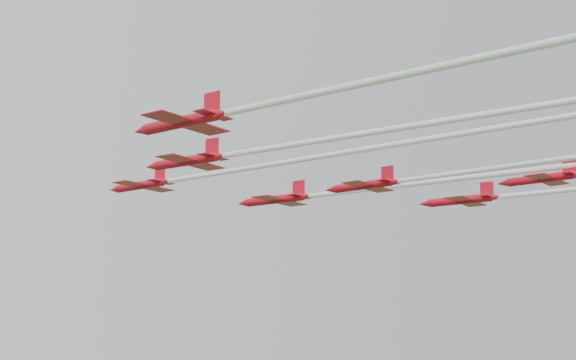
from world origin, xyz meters
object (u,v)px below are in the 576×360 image
jet_row2_left (303,143)px  jet_row2_right (338,192)px  jet_lead (239,169)px  jet_row3_right (550,192)px  jet_row3_left (264,104)px  jet_row3_mid (519,165)px

jet_row2_left → jet_row2_right: (18.62, 19.46, -0.43)m
jet_lead → jet_row2_right: bearing=-19.6°
jet_lead → jet_row3_right: jet_lead is taller
jet_lead → jet_row3_left: size_ratio=1.57×
jet_row2_left → jet_row3_right: 43.37m
jet_row2_right → jet_row3_mid: (0.26, -31.32, -1.83)m
jet_row3_mid → jet_row3_right: bearing=13.8°
jet_row2_left → jet_row2_right: bearing=22.6°
jet_row2_right → jet_row3_left: size_ratio=1.14×
jet_row2_left → jet_row3_mid: 22.41m
jet_row2_right → jet_row3_mid: 31.37m
jet_row2_right → jet_row3_mid: jet_row2_right is taller
jet_row3_left → jet_row3_mid: size_ratio=0.65×
jet_lead → jet_row3_mid: (15.65, -31.06, -3.23)m
jet_row2_left → jet_row3_right: bearing=-18.1°
jet_row3_right → jet_lead: bearing=135.9°
jet_lead → jet_row3_mid: jet_lead is taller
jet_row2_left → jet_row3_right: size_ratio=1.11×
jet_row2_right → jet_row3_left: (-32.12, -34.26, -1.29)m
jet_row3_left → jet_row3_right: (56.66, 18.98, 1.48)m
jet_row2_left → jet_row3_mid: (18.88, -11.86, -2.26)m
jet_row3_left → jet_row3_right: jet_row3_right is taller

